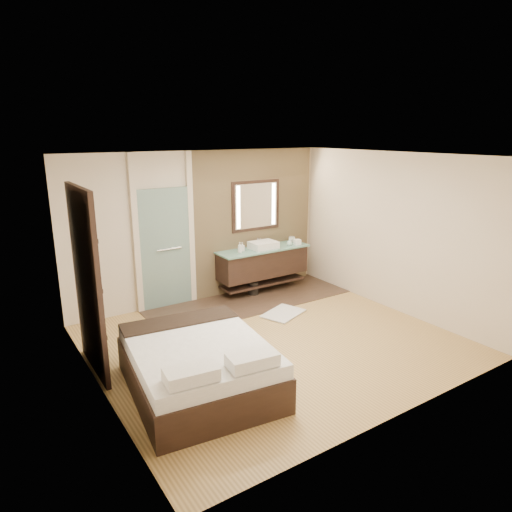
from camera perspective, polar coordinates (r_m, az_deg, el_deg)
floor at (r=6.91m, az=2.19°, el=-10.58°), size 5.00×5.00×0.00m
tile_strip at (r=8.43m, az=-0.78°, el=-5.58°), size 3.80×1.30×0.01m
stone_wall at (r=8.82m, az=-0.20°, el=4.44°), size 2.60×0.08×2.70m
vanity at (r=8.76m, az=0.85°, el=-0.81°), size 1.85×0.55×0.88m
mirror_unit at (r=8.72m, az=-0.01°, el=6.32°), size 1.06×0.04×0.96m
frosted_door at (r=8.02m, az=-11.32°, el=1.53°), size 1.10×0.12×2.70m
shoji_partition at (r=6.05m, az=-20.31°, el=-3.04°), size 0.06×1.20×2.40m
bed at (r=5.65m, az=-7.16°, el=-13.45°), size 1.77×2.11×0.75m
bath_mat at (r=7.85m, az=3.42°, el=-7.16°), size 0.85×0.73×0.02m
waste_bin at (r=8.71m, az=-0.37°, el=-4.02°), size 0.22×0.22×0.26m
tissue_box at (r=8.99m, az=5.19°, el=1.75°), size 0.15×0.15×0.10m
soap_bottle_a at (r=8.34m, az=-2.05°, el=1.08°), size 0.09×0.09×0.20m
soap_bottle_b at (r=8.47m, az=-1.74°, el=1.17°), size 0.08×0.08×0.16m
soap_bottle_c at (r=8.89m, az=4.21°, el=1.73°), size 0.12×0.12×0.13m
cup at (r=9.20m, az=4.51°, el=2.09°), size 0.14×0.14×0.10m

